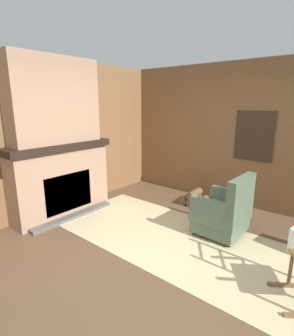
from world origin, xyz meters
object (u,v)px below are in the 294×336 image
at_px(oil_lamp_vase, 19,140).
at_px(storage_case, 68,138).
at_px(armchair, 224,213).
at_px(firewood_stack, 194,199).

relative_size(oil_lamp_vase, storage_case, 1.36).
relative_size(armchair, storage_case, 4.30).
bearing_deg(storage_case, armchair, 17.90).
bearing_deg(storage_case, firewood_stack, 45.16).
bearing_deg(firewood_stack, armchair, -40.73).
bearing_deg(firewood_stack, oil_lamp_vase, -123.23).
height_order(armchair, firewood_stack, armchair).
height_order(firewood_stack, oil_lamp_vase, oil_lamp_vase).
xyz_separation_m(armchair, storage_case, (-2.55, -0.82, 0.97)).
xyz_separation_m(oil_lamp_vase, storage_case, (0.00, 0.84, -0.05)).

